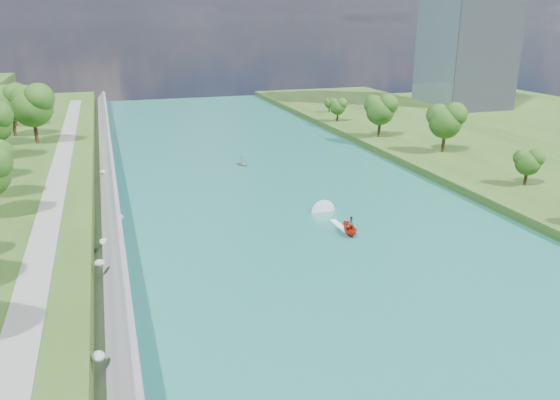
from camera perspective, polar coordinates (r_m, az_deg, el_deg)
name	(u,v)px	position (r m, az deg, el deg)	size (l,w,h in m)	color
ground	(346,261)	(63.59, 6.86, -6.38)	(260.00, 260.00, 0.00)	#2D5119
river_water	(290,207)	(80.80, 1.01, -0.69)	(55.00, 240.00, 0.10)	#1B6956
berm_east	(558,174)	(106.72, 27.08, 2.41)	(44.00, 240.00, 1.50)	#2D5119
riprap_bank	(107,216)	(75.50, -17.66, -1.60)	(3.99, 236.00, 4.07)	slate
riverside_path	(51,206)	(76.18, -22.80, -0.61)	(3.00, 200.00, 0.10)	gray
office_tower	(470,6)	(182.14, 19.27, 18.59)	(22.00, 22.00, 60.00)	gray
trees_east	(437,129)	(109.59, 16.12, 7.12)	(16.30, 131.77, 11.38)	#234A13
motorboat	(343,224)	(72.56, 6.64, -2.54)	(3.60, 18.71, 2.13)	red
raft	(242,163)	(103.77, -3.96, 3.86)	(3.08, 3.64, 1.57)	#95999D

